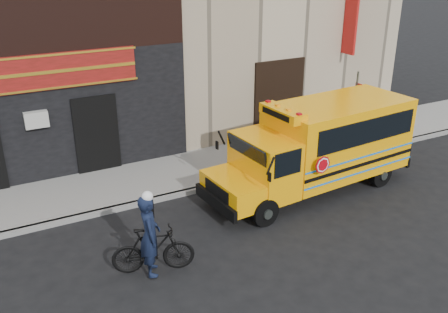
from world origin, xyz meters
TOP-DOWN VIEW (x-y plane):
  - ground at (0.00, 0.00)m, footprint 120.00×120.00m
  - curb at (0.00, 2.60)m, footprint 40.00×0.20m
  - sidewalk at (0.00, 4.10)m, footprint 40.00×3.00m
  - school_bus at (2.69, 1.10)m, footprint 7.05×2.76m
  - sign_pole at (5.28, 2.56)m, footprint 0.07×0.28m
  - bicycle at (-3.51, -0.65)m, footprint 2.02×1.14m
  - cyclist at (-3.59, -0.75)m, footprint 0.65×0.83m

SIDE VIEW (x-z plane):
  - ground at x=0.00m, z-range 0.00..0.00m
  - curb at x=0.00m, z-range 0.00..0.15m
  - sidewalk at x=0.00m, z-range 0.00..0.15m
  - bicycle at x=-3.51m, z-range 0.00..1.17m
  - cyclist at x=-3.59m, z-range 0.00..2.02m
  - school_bus at x=2.69m, z-range 0.05..2.97m
  - sign_pole at x=5.28m, z-range 0.16..3.33m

